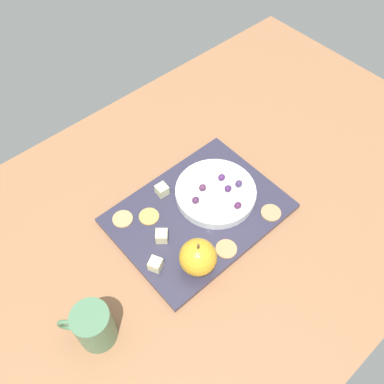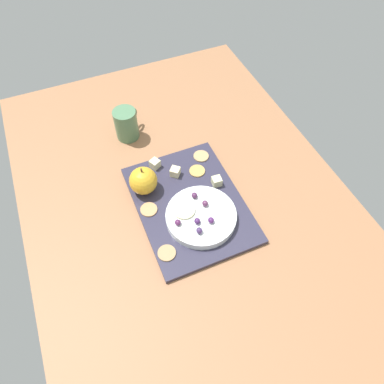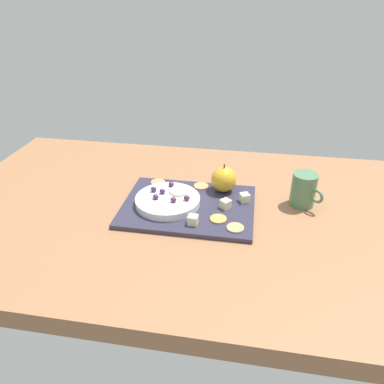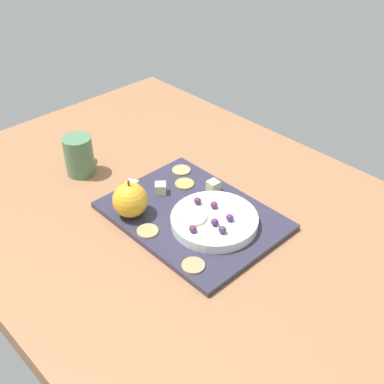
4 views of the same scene
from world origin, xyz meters
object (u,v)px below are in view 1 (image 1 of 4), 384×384
(grape_0, at_px, (228,188))
(apple_whole, at_px, (198,257))
(apple_slice_0, at_px, (217,206))
(cup, at_px, (94,326))
(cracker_2, at_px, (271,213))
(grape_2, at_px, (203,187))
(cracker_3, at_px, (226,249))
(platter, at_px, (199,214))
(cracker_1, at_px, (149,217))
(cheese_cube_0, at_px, (155,264))
(cracker_0, at_px, (123,219))
(serving_dish, at_px, (216,193))
(grape_5, at_px, (196,200))
(grape_3, at_px, (238,205))
(cheese_cube_2, at_px, (162,190))
(cheese_cube_1, at_px, (162,237))
(grape_4, at_px, (222,177))
(grape_1, at_px, (239,184))

(grape_0, bearing_deg, apple_whole, -152.95)
(apple_slice_0, height_order, cup, cup)
(cracker_2, xyz_separation_m, grape_2, (-0.08, 0.14, 0.03))
(grape_2, bearing_deg, cracker_3, -112.49)
(platter, distance_m, cracker_1, 0.11)
(cheese_cube_0, bearing_deg, cracker_0, 83.11)
(apple_slice_0, bearing_deg, cracker_1, 143.35)
(serving_dish, relative_size, grape_2, 10.84)
(apple_whole, distance_m, cracker_0, 0.20)
(platter, bearing_deg, grape_2, 39.60)
(cracker_3, xyz_separation_m, grape_5, (0.02, 0.12, 0.03))
(cup, bearing_deg, grape_3, 2.53)
(cheese_cube_0, relative_size, cheese_cube_2, 1.00)
(cheese_cube_2, bearing_deg, serving_dish, -44.54)
(cheese_cube_2, distance_m, cracker_2, 0.25)
(cheese_cube_1, relative_size, apple_slice_0, 0.44)
(cracker_3, height_order, grape_4, grape_4)
(apple_whole, distance_m, cracker_3, 0.08)
(serving_dish, distance_m, cracker_2, 0.13)
(cheese_cube_2, relative_size, apple_slice_0, 0.44)
(cheese_cube_0, relative_size, grape_4, 1.47)
(grape_5, bearing_deg, cracker_2, -46.88)
(cheese_cube_0, distance_m, grape_5, 0.17)
(cheese_cube_2, distance_m, grape_4, 0.14)
(cheese_cube_2, relative_size, cracker_0, 0.55)
(cup, bearing_deg, apple_slice_0, 7.57)
(grape_5, bearing_deg, cheese_cube_0, -160.58)
(serving_dish, height_order, grape_1, grape_1)
(cheese_cube_1, bearing_deg, grape_1, -4.41)
(cracker_2, relative_size, grape_2, 2.66)
(cracker_1, xyz_separation_m, cracker_3, (0.07, -0.17, 0.00))
(cracker_0, height_order, grape_0, grape_0)
(cracker_3, bearing_deg, apple_slice_0, 58.39)
(grape_1, bearing_deg, cheese_cube_1, 175.59)
(grape_2, xyz_separation_m, grape_5, (-0.03, -0.02, -0.00))
(cheese_cube_2, height_order, grape_4, grape_4)
(cheese_cube_2, bearing_deg, grape_4, -31.54)
(cracker_2, distance_m, cracker_3, 0.14)
(platter, bearing_deg, apple_whole, -133.39)
(grape_0, bearing_deg, cheese_cube_1, 176.95)
(cracker_0, bearing_deg, serving_dish, -23.89)
(cracker_3, relative_size, grape_4, 2.66)
(serving_dish, xyz_separation_m, apple_whole, (-0.15, -0.10, 0.03))
(grape_4, bearing_deg, cracker_2, -77.82)
(cheese_cube_2, relative_size, cracker_2, 0.55)
(cracker_0, bearing_deg, grape_2, -20.79)
(cracker_2, bearing_deg, grape_0, 111.93)
(cheese_cube_0, xyz_separation_m, grape_5, (0.16, 0.06, 0.02))
(apple_whole, xyz_separation_m, grape_3, (0.15, 0.04, -0.01))
(grape_0, bearing_deg, grape_2, 135.81)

